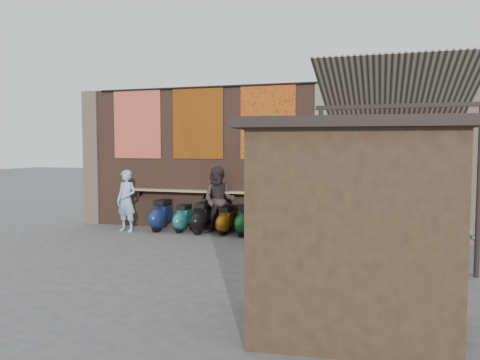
% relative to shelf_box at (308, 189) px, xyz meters
% --- Properties ---
extents(ground, '(70.00, 70.00, 0.00)m').
position_rel_shelf_box_xyz_m(ground, '(-1.42, -2.30, -1.25)').
color(ground, '#474749').
rests_on(ground, ground).
extents(brick_wall, '(10.00, 0.40, 4.00)m').
position_rel_shelf_box_xyz_m(brick_wall, '(-1.42, 0.40, 0.75)').
color(brick_wall, brown).
rests_on(brick_wall, ground).
extents(pier_left, '(0.50, 0.50, 4.00)m').
position_rel_shelf_box_xyz_m(pier_left, '(-6.62, 0.40, 0.75)').
color(pier_left, '#4C4238').
rests_on(pier_left, ground).
extents(pier_right, '(0.50, 0.50, 4.00)m').
position_rel_shelf_box_xyz_m(pier_right, '(3.78, 0.40, 0.75)').
color(pier_right, '#4C4238').
rests_on(pier_right, ground).
extents(eating_counter, '(8.00, 0.32, 0.05)m').
position_rel_shelf_box_xyz_m(eating_counter, '(-1.42, 0.03, -0.15)').
color(eating_counter, '#9E7A51').
rests_on(eating_counter, brick_wall).
extents(shelf_box, '(0.56, 0.31, 0.26)m').
position_rel_shelf_box_xyz_m(shelf_box, '(0.00, 0.00, 0.00)').
color(shelf_box, white).
rests_on(shelf_box, eating_counter).
extents(tapestry_redgold, '(1.50, 0.02, 2.00)m').
position_rel_shelf_box_xyz_m(tapestry_redgold, '(-5.02, 0.18, 1.75)').
color(tapestry_redgold, '#9C163C').
rests_on(tapestry_redgold, brick_wall).
extents(tapestry_sun, '(1.50, 0.02, 2.00)m').
position_rel_shelf_box_xyz_m(tapestry_sun, '(-3.12, 0.18, 1.75)').
color(tapestry_sun, '#C7590B').
rests_on(tapestry_sun, brick_wall).
extents(tapestry_orange, '(1.50, 0.02, 2.00)m').
position_rel_shelf_box_xyz_m(tapestry_orange, '(-1.12, 0.18, 1.75)').
color(tapestry_orange, '#BA5817').
rests_on(tapestry_orange, brick_wall).
extents(tapestry_multi, '(1.50, 0.02, 2.00)m').
position_rel_shelf_box_xyz_m(tapestry_multi, '(0.88, 0.18, 1.75)').
color(tapestry_multi, navy).
rests_on(tapestry_multi, brick_wall).
extents(hang_rail, '(9.50, 0.06, 0.06)m').
position_rel_shelf_box_xyz_m(hang_rail, '(-1.42, 0.17, 2.73)').
color(hang_rail, black).
rests_on(hang_rail, brick_wall).
extents(scooter_stool_0, '(0.40, 0.89, 0.85)m').
position_rel_shelf_box_xyz_m(scooter_stool_0, '(-4.04, -0.27, -0.83)').
color(scooter_stool_0, navy).
rests_on(scooter_stool_0, ground).
extents(scooter_stool_1, '(0.35, 0.77, 0.74)m').
position_rel_shelf_box_xyz_m(scooter_stool_1, '(-3.39, -0.25, -0.89)').
color(scooter_stool_1, '#1C7164').
rests_on(scooter_stool_1, ground).
extents(scooter_stool_2, '(0.39, 0.87, 0.82)m').
position_rel_shelf_box_xyz_m(scooter_stool_2, '(-2.82, -0.30, -0.84)').
color(scooter_stool_2, black).
rests_on(scooter_stool_2, ground).
extents(scooter_stool_3, '(0.34, 0.76, 0.72)m').
position_rel_shelf_box_xyz_m(scooter_stool_3, '(-2.16, -0.25, -0.89)').
color(scooter_stool_3, '#8E4A0C').
rests_on(scooter_stool_3, ground).
extents(scooter_stool_4, '(0.37, 0.83, 0.79)m').
position_rel_shelf_box_xyz_m(scooter_stool_4, '(-1.61, -0.28, -0.86)').
color(scooter_stool_4, '#0D441D').
rests_on(scooter_stool_4, ground).
extents(scooter_stool_5, '(0.38, 0.85, 0.80)m').
position_rel_shelf_box_xyz_m(scooter_stool_5, '(-0.98, -0.33, -0.85)').
color(scooter_stool_5, navy).
rests_on(scooter_stool_5, ground).
extents(scooter_stool_6, '(0.33, 0.74, 0.70)m').
position_rel_shelf_box_xyz_m(scooter_stool_6, '(-0.33, -0.26, -0.90)').
color(scooter_stool_6, black).
rests_on(scooter_stool_6, ground).
extents(scooter_stool_7, '(0.36, 0.81, 0.77)m').
position_rel_shelf_box_xyz_m(scooter_stool_7, '(0.25, -0.30, -0.87)').
color(scooter_stool_7, '#AD1D0D').
rests_on(scooter_stool_7, ground).
extents(scooter_stool_8, '(0.33, 0.74, 0.70)m').
position_rel_shelf_box_xyz_m(scooter_stool_8, '(0.85, -0.30, -0.90)').
color(scooter_stool_8, '#0E631E').
rests_on(scooter_stool_8, ground).
extents(diner_left, '(0.69, 0.52, 1.70)m').
position_rel_shelf_box_xyz_m(diner_left, '(-4.90, -0.69, -0.40)').
color(diner_left, '#90B0D2').
rests_on(diner_left, ground).
extents(diner_right, '(0.89, 0.70, 1.81)m').
position_rel_shelf_box_xyz_m(diner_right, '(-2.33, -0.30, -0.35)').
color(diner_right, '#2F2426').
rests_on(diner_right, ground).
extents(shopper_navy, '(1.12, 0.88, 1.78)m').
position_rel_shelf_box_xyz_m(shopper_navy, '(0.68, -1.45, -0.36)').
color(shopper_navy, '#172234').
rests_on(shopper_navy, ground).
extents(shopper_grey, '(1.17, 0.90, 1.60)m').
position_rel_shelf_box_xyz_m(shopper_grey, '(3.07, -2.28, -0.45)').
color(shopper_grey, slate).
rests_on(shopper_grey, ground).
extents(shopper_tan, '(0.93, 0.87, 1.60)m').
position_rel_shelf_box_xyz_m(shopper_tan, '(2.00, -1.98, -0.46)').
color(shopper_tan, '#837B53').
rests_on(shopper_tan, ground).
extents(market_stall, '(2.50, 1.98, 2.54)m').
position_rel_shelf_box_xyz_m(market_stall, '(1.45, -6.05, 0.02)').
color(market_stall, black).
rests_on(market_stall, ground).
extents(stall_roof, '(2.81, 2.27, 0.12)m').
position_rel_shelf_box_xyz_m(stall_roof, '(1.45, -6.05, 1.35)').
color(stall_roof, black).
rests_on(stall_roof, market_stall).
extents(stall_sign, '(1.20, 0.15, 0.50)m').
position_rel_shelf_box_xyz_m(stall_sign, '(1.37, -5.15, 0.59)').
color(stall_sign, gold).
rests_on(stall_sign, market_stall).
extents(stall_shelf, '(1.95, 0.28, 0.06)m').
position_rel_shelf_box_xyz_m(stall_shelf, '(1.37, -5.15, -0.33)').
color(stall_shelf, '#473321').
rests_on(stall_shelf, market_stall).
extents(awning_canvas, '(3.20, 3.28, 0.97)m').
position_rel_shelf_box_xyz_m(awning_canvas, '(2.08, -1.40, 2.30)').
color(awning_canvas, beige).
rests_on(awning_canvas, brick_wall).
extents(awning_ledger, '(3.30, 0.08, 0.12)m').
position_rel_shelf_box_xyz_m(awning_ledger, '(2.08, 0.19, 2.70)').
color(awning_ledger, '#33261C').
rests_on(awning_ledger, brick_wall).
extents(awning_header, '(3.00, 0.08, 0.08)m').
position_rel_shelf_box_xyz_m(awning_header, '(2.08, -2.90, 1.83)').
color(awning_header, black).
rests_on(awning_header, awning_post_left).
extents(awning_post_left, '(0.09, 0.09, 3.10)m').
position_rel_shelf_box_xyz_m(awning_post_left, '(0.68, -2.90, 0.30)').
color(awning_post_left, black).
rests_on(awning_post_left, ground).
extents(awning_post_right, '(0.09, 0.09, 3.10)m').
position_rel_shelf_box_xyz_m(awning_post_right, '(3.48, -2.90, 0.30)').
color(awning_post_right, black).
rests_on(awning_post_right, ground).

